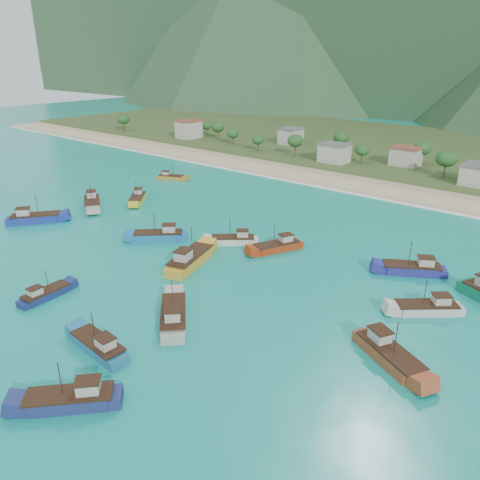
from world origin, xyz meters
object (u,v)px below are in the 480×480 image
Objects in this scene: boat_3 at (190,260)px; boat_19 at (174,317)px; boat_1 at (234,241)px; boat_6 at (45,295)px; boat_23 at (99,347)px; boat_2 at (160,236)px; boat_8 at (428,309)px; boat_12 at (413,270)px; boat_11 at (35,219)px; boat_9 at (138,199)px; boat_0 at (277,247)px; boat_4 at (389,355)px; boat_21 at (171,178)px; boat_24 at (92,204)px; boat_18 at (72,400)px.

boat_3 is 1.25× the size of boat_19.
boat_19 is at bearing 163.78° from boat_1.
boat_23 is at bearing -13.84° from boat_6.
boat_2 is 1.02× the size of boat_23.
boat_12 is (-6.57, 11.53, 0.09)m from boat_8.
boat_9 is at bearing 113.78° from boat_11.
boat_23 is (-28.57, -36.16, -0.00)m from boat_8.
boat_6 is 0.78× the size of boat_12.
boat_0 is 1.04× the size of boat_23.
boat_0 is 1.11× the size of boat_8.
boat_8 is at bearing -165.43° from boat_0.
boat_9 is at bearing 61.87° from boat_12.
boat_21 is at bearing -88.36° from boat_4.
boat_1 reaches higher than boat_6.
boat_2 reaches higher than boat_12.
boat_24 is at bearing 151.20° from boat_3.
boat_6 is at bearing 107.16° from boat_12.
boat_1 is at bearing 68.08° from boat_19.
boat_19 reaches higher than boat_18.
boat_4 is (30.66, -19.55, 0.09)m from boat_0.
boat_3 reaches higher than boat_11.
boat_9 is 0.90× the size of boat_19.
boat_11 is at bearing -17.44° from boat_21.
boat_11 is at bearing -60.33° from boat_4.
boat_2 is at bearing 40.82° from boat_23.
boat_24 reaches higher than boat_11.
boat_3 is 1.35× the size of boat_18.
boat_19 is (25.30, -19.53, 0.04)m from boat_2.
boat_0 is at bearing 50.95° from boat_19.
boat_12 is (45.23, 17.33, -0.02)m from boat_2.
boat_2 is 1.19× the size of boat_6.
boat_0 reaches higher than boat_8.
boat_2 is at bearing 21.00° from boat_21.
boat_21 is 87.34m from boat_23.
boat_3 is 42.29m from boat_9.
boat_11 is at bearing 73.41° from boat_1.
boat_23 is at bearing -86.61° from boat_3.
boat_19 reaches higher than boat_0.
boat_8 reaches higher than boat_6.
boat_1 is 48.97m from boat_18.
boat_0 is 0.96× the size of boat_12.
boat_24 reaches higher than boat_12.
boat_18 reaches higher than boat_9.
boat_11 reaches higher than boat_8.
boat_12 is (69.71, 3.33, 0.08)m from boat_9.
boat_21 is (-56.34, 24.03, -0.17)m from boat_0.
boat_4 is at bearing -23.41° from boat_3.
boat_0 is 51.34m from boat_24.
boat_4 is at bearing 113.65° from boat_24.
boat_4 is 1.03× the size of boat_12.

